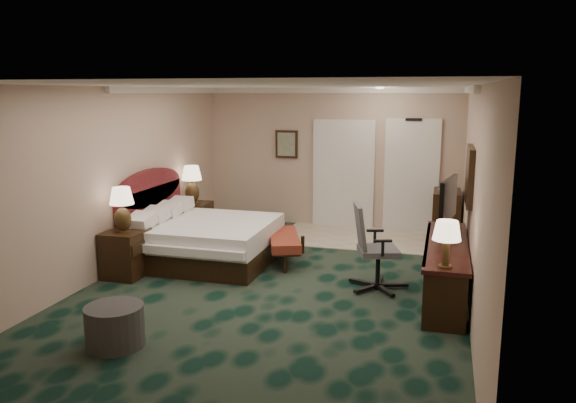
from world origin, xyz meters
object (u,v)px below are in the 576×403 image
(desk_chair, at_px, (378,247))
(ottoman, at_px, (115,326))
(lamp_near, at_px, (122,210))
(minibar, at_px, (446,215))
(nightstand_far, at_px, (196,219))
(desk, at_px, (445,270))
(lamp_far, at_px, (192,185))
(bed, at_px, (207,241))
(nightstand_near, at_px, (126,254))
(tv, at_px, (448,205))
(bed_bench, at_px, (284,248))

(desk_chair, bearing_deg, ottoman, -151.92)
(lamp_near, distance_m, minibar, 5.60)
(nightstand_far, relative_size, desk, 0.25)
(lamp_near, relative_size, lamp_far, 0.93)
(bed, bearing_deg, nightstand_far, 120.75)
(nightstand_near, distance_m, nightstand_far, 2.40)
(minibar, bearing_deg, nightstand_far, -167.86)
(desk, distance_m, tv, 0.97)
(lamp_near, height_order, minibar, lamp_near)
(bed_bench, xyz_separation_m, desk_chair, (1.56, -0.84, 0.37))
(desk_chair, xyz_separation_m, minibar, (0.87, 2.91, -0.13))
(lamp_near, relative_size, desk, 0.26)
(lamp_far, distance_m, desk, 4.93)
(nightstand_near, xyz_separation_m, lamp_near, (0.00, -0.03, 0.65))
(nightstand_far, distance_m, desk, 4.87)
(bed, height_order, lamp_far, lamp_far)
(lamp_far, distance_m, tv, 4.67)
(tv, xyz_separation_m, minibar, (-0.00, 2.31, -0.64))
(desk_chair, relative_size, minibar, 1.30)
(ottoman, bearing_deg, desk, 36.52)
(bed_bench, height_order, minibar, minibar)
(bed, relative_size, bed_bench, 1.60)
(bed, distance_m, nightstand_far, 1.65)
(bed_bench, distance_m, desk, 2.59)
(bed, height_order, nightstand_far, bed)
(bed, xyz_separation_m, lamp_near, (-0.82, -1.02, 0.67))
(lamp_near, bearing_deg, desk, 5.67)
(bed_bench, height_order, desk, desk)
(bed_bench, relative_size, desk_chair, 1.09)
(nightstand_near, xyz_separation_m, ottoman, (1.12, -2.05, -0.12))
(desk, distance_m, minibar, 2.96)
(nightstand_far, height_order, lamp_near, lamp_near)
(ottoman, height_order, desk, desk)
(nightstand_far, xyz_separation_m, ottoman, (1.13, -4.45, -0.09))
(nightstand_near, height_order, desk, desk)
(nightstand_far, relative_size, tv, 0.65)
(bed_bench, height_order, ottoman, ottoman)
(bed, xyz_separation_m, bed_bench, (1.17, 0.30, -0.11))
(ottoman, relative_size, desk_chair, 0.53)
(nightstand_far, distance_m, tv, 4.71)
(minibar, bearing_deg, desk, -90.01)
(lamp_near, distance_m, lamp_far, 2.40)
(lamp_near, height_order, desk, lamp_near)
(lamp_far, bearing_deg, tv, -16.37)
(lamp_far, height_order, ottoman, lamp_far)
(nightstand_far, height_order, desk, desk)
(nightstand_near, relative_size, desk_chair, 0.58)
(nightstand_near, bearing_deg, desk_chair, 7.16)
(lamp_near, xyz_separation_m, desk_chair, (3.55, 0.48, -0.41))
(nightstand_far, distance_m, lamp_far, 0.66)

